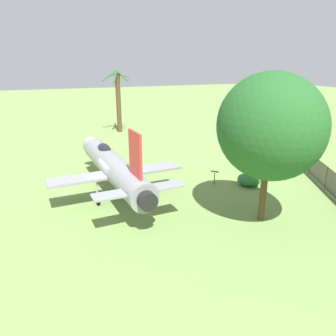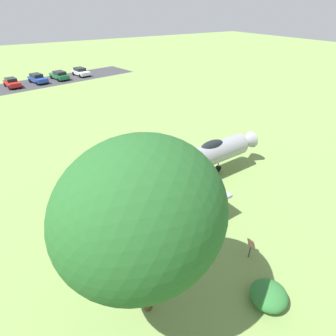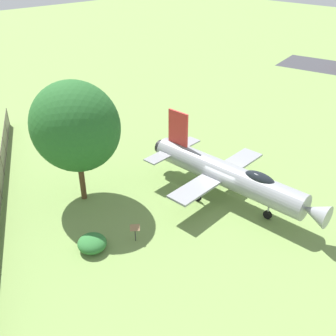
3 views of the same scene
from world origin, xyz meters
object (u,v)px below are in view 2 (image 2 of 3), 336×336
(info_plaque, at_px, (251,246))
(parked_car_red, at_px, (12,83))
(parked_car_blue, at_px, (38,78))
(display_jet, at_px, (189,162))
(parked_car_white, at_px, (81,72))
(shrub_near_fence, at_px, (269,295))
(shade_tree, at_px, (142,216))
(parked_car_green, at_px, (59,75))

(info_plaque, relative_size, parked_car_red, 0.27)
(parked_car_blue, bearing_deg, display_jet, -9.19)
(display_jet, relative_size, info_plaque, 12.05)
(parked_car_red, bearing_deg, display_jet, 2.60)
(parked_car_white, distance_m, parked_car_red, 12.55)
(shrub_near_fence, xyz_separation_m, parked_car_blue, (-1.86, 49.74, 0.33))
(shade_tree, height_order, parked_car_white, shade_tree)
(parked_car_white, distance_m, parked_car_green, 4.38)
(shrub_near_fence, distance_m, parked_car_red, 49.30)
(shrub_near_fence, relative_size, parked_car_green, 0.37)
(info_plaque, bearing_deg, parked_car_blue, 93.71)
(parked_car_green, height_order, parked_car_red, parked_car_green)
(shrub_near_fence, bearing_deg, parked_car_red, 97.04)
(shade_tree, height_order, shrub_near_fence, shade_tree)
(shrub_near_fence, bearing_deg, parked_car_blue, 92.14)
(parked_car_green, relative_size, parked_car_blue, 1.04)
(display_jet, height_order, shade_tree, shade_tree)
(info_plaque, bearing_deg, parked_car_green, 89.04)
(parked_car_white, bearing_deg, parked_car_blue, -89.18)
(display_jet, xyz_separation_m, parked_car_green, (-0.48, 40.39, -1.25))
(shrub_near_fence, height_order, parked_car_red, parked_car_red)
(shade_tree, relative_size, parked_car_red, 2.02)
(info_plaque, height_order, parked_car_green, parked_car_green)
(display_jet, bearing_deg, parked_car_blue, 93.44)
(display_jet, xyz_separation_m, parked_car_white, (3.78, 41.40, -1.28))
(display_jet, distance_m, parked_car_blue, 40.09)
(shade_tree, relative_size, parked_car_white, 1.86)
(parked_car_white, xyz_separation_m, parked_car_green, (-4.26, -1.01, 0.03))
(shade_tree, xyz_separation_m, parked_car_red, (-1.09, 46.21, -4.87))
(shrub_near_fence, relative_size, parked_car_white, 0.38)
(parked_car_white, distance_m, parked_car_blue, 8.29)
(display_jet, bearing_deg, shrub_near_fence, -106.97)
(parked_car_blue, bearing_deg, shrub_near_fence, -13.30)
(display_jet, bearing_deg, parked_car_green, 87.88)
(shade_tree, xyz_separation_m, shrub_near_fence, (4.95, -2.72, -5.17))
(parked_car_green, bearing_deg, shade_tree, 159.69)
(display_jet, height_order, parked_car_red, display_jet)
(display_jet, distance_m, parked_car_white, 41.60)
(shade_tree, relative_size, parked_car_blue, 1.85)
(parked_car_blue, bearing_deg, shade_tree, -19.20)
(display_jet, relative_size, parked_car_blue, 2.96)
(shrub_near_fence, relative_size, info_plaque, 1.55)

